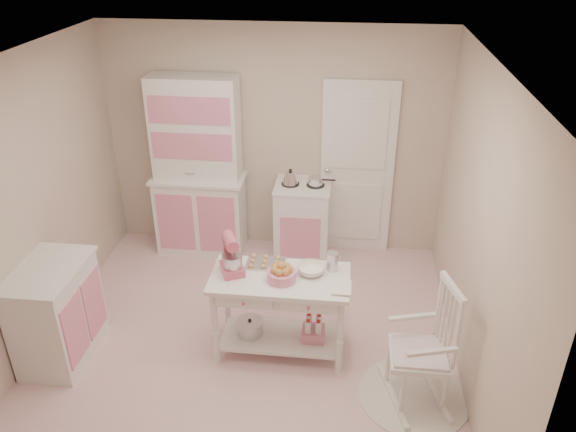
# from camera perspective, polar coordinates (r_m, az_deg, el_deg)

# --- Properties ---
(room_shell) EXTENTS (3.84, 3.84, 2.62)m
(room_shell) POSITION_cam_1_polar(r_m,az_deg,el_deg) (4.51, -4.77, 3.35)
(room_shell) COLOR pink
(room_shell) RESTS_ON ground
(door) EXTENTS (0.82, 0.05, 2.04)m
(door) POSITION_cam_1_polar(r_m,az_deg,el_deg) (6.40, 7.03, 4.72)
(door) COLOR white
(door) RESTS_ON ground
(hutch) EXTENTS (1.06, 0.50, 2.08)m
(hutch) POSITION_cam_1_polar(r_m,az_deg,el_deg) (6.42, -9.18, 4.84)
(hutch) COLOR white
(hutch) RESTS_ON ground
(stove) EXTENTS (0.62, 0.57, 0.92)m
(stove) POSITION_cam_1_polar(r_m,az_deg,el_deg) (6.43, 1.47, -0.51)
(stove) COLOR white
(stove) RESTS_ON ground
(base_cabinet) EXTENTS (0.54, 0.84, 0.92)m
(base_cabinet) POSITION_cam_1_polar(r_m,az_deg,el_deg) (5.39, -22.43, -9.11)
(base_cabinet) COLOR white
(base_cabinet) RESTS_ON ground
(lace_rug) EXTENTS (0.92, 0.92, 0.01)m
(lace_rug) POSITION_cam_1_polar(r_m,az_deg,el_deg) (5.02, 12.58, -17.34)
(lace_rug) COLOR white
(lace_rug) RESTS_ON ground
(rocking_chair) EXTENTS (0.66, 0.82, 1.10)m
(rocking_chair) POSITION_cam_1_polar(r_m,az_deg,el_deg) (4.65, 13.28, -12.60)
(rocking_chair) COLOR white
(rocking_chair) RESTS_ON ground
(work_table) EXTENTS (1.20, 0.60, 0.80)m
(work_table) POSITION_cam_1_polar(r_m,az_deg,el_deg) (5.08, -0.79, -9.91)
(work_table) COLOR white
(work_table) RESTS_ON ground
(stand_mixer) EXTENTS (0.30, 0.34, 0.34)m
(stand_mixer) POSITION_cam_1_polar(r_m,az_deg,el_deg) (4.84, -5.76, -4.03)
(stand_mixer) COLOR #CB566F
(stand_mixer) RESTS_ON work_table
(cookie_tray) EXTENTS (0.34, 0.24, 0.02)m
(cookie_tray) POSITION_cam_1_polar(r_m,az_deg,el_deg) (5.01, -2.27, -4.84)
(cookie_tray) COLOR silver
(cookie_tray) RESTS_ON work_table
(bread_basket) EXTENTS (0.25, 0.25, 0.09)m
(bread_basket) POSITION_cam_1_polar(r_m,az_deg,el_deg) (4.78, -0.67, -6.08)
(bread_basket) COLOR pink
(bread_basket) RESTS_ON work_table
(mixing_bowl) EXTENTS (0.24, 0.24, 0.08)m
(mixing_bowl) POSITION_cam_1_polar(r_m,az_deg,el_deg) (4.87, 2.34, -5.47)
(mixing_bowl) COLOR white
(mixing_bowl) RESTS_ON work_table
(metal_pitcher) EXTENTS (0.10, 0.10, 0.17)m
(metal_pitcher) POSITION_cam_1_polar(r_m,az_deg,el_deg) (4.91, 4.52, -4.62)
(metal_pitcher) COLOR silver
(metal_pitcher) RESTS_ON work_table
(recipe_book) EXTENTS (0.17, 0.22, 0.02)m
(recipe_book) POSITION_cam_1_polar(r_m,az_deg,el_deg) (4.72, 4.46, -7.21)
(recipe_book) COLOR white
(recipe_book) RESTS_ON work_table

